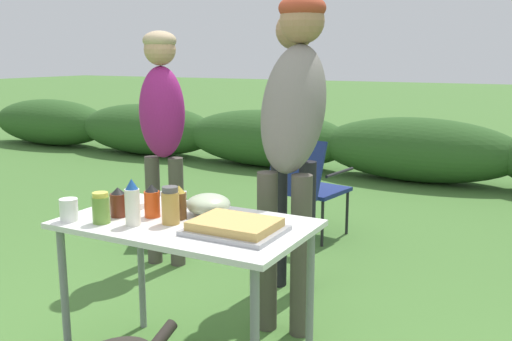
{
  "coord_description": "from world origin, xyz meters",
  "views": [
    {
      "loc": [
        1.41,
        -2.0,
        1.46
      ],
      "look_at": [
        0.09,
        0.5,
        0.89
      ],
      "focal_mm": 40.0,
      "sensor_mm": 36.0,
      "label": 1
    }
  ],
  "objects": [
    {
      "name": "shrub_hedge",
      "position": [
        0.0,
        4.72,
        0.38
      ],
      "size": [
        14.4,
        0.9,
        0.75
      ],
      "color": "#2D5623",
      "rests_on": "ground"
    },
    {
      "name": "folding_table",
      "position": [
        0.0,
        0.0,
        0.66
      ],
      "size": [
        1.1,
        0.64,
        0.74
      ],
      "color": "silver",
      "rests_on": "ground"
    },
    {
      "name": "food_tray",
      "position": [
        0.28,
        -0.04,
        0.77
      ],
      "size": [
        0.38,
        0.3,
        0.06
      ],
      "color": "#9E9EA3",
      "rests_on": "folding_table"
    },
    {
      "name": "plate_stack",
      "position": [
        -0.41,
        0.09,
        0.76
      ],
      "size": [
        0.23,
        0.23,
        0.03
      ],
      "primitive_type": "cylinder",
      "color": "white",
      "rests_on": "folding_table"
    },
    {
      "name": "mixing_bowl",
      "position": [
        0.02,
        0.15,
        0.79
      ],
      "size": [
        0.21,
        0.21,
        0.1
      ],
      "primitive_type": "ellipsoid",
      "color": "#ADBC99",
      "rests_on": "folding_table"
    },
    {
      "name": "paper_cup_stack",
      "position": [
        -0.46,
        -0.23,
        0.79
      ],
      "size": [
        0.08,
        0.08,
        0.1
      ],
      "primitive_type": "cylinder",
      "color": "white",
      "rests_on": "folding_table"
    },
    {
      "name": "spice_jar",
      "position": [
        -0.04,
        -0.06,
        0.82
      ],
      "size": [
        0.08,
        0.08,
        0.17
      ],
      "color": "#B2893D",
      "rests_on": "folding_table"
    },
    {
      "name": "beer_bottle",
      "position": [
        -0.05,
        0.02,
        0.81
      ],
      "size": [
        0.06,
        0.06,
        0.15
      ],
      "color": "brown",
      "rests_on": "folding_table"
    },
    {
      "name": "relish_jar",
      "position": [
        -0.32,
        -0.19,
        0.81
      ],
      "size": [
        0.08,
        0.08,
        0.14
      ],
      "color": "olive",
      "rests_on": "folding_table"
    },
    {
      "name": "bbq_sauce_bottle",
      "position": [
        -0.32,
        -0.08,
        0.8
      ],
      "size": [
        0.08,
        0.08,
        0.14
      ],
      "color": "#562314",
      "rests_on": "folding_table"
    },
    {
      "name": "mayo_bottle",
      "position": [
        -0.17,
        -0.15,
        0.84
      ],
      "size": [
        0.06,
        0.06,
        0.21
      ],
      "color": "silver",
      "rests_on": "folding_table"
    },
    {
      "name": "hot_sauce_bottle",
      "position": [
        -0.18,
        -0.01,
        0.81
      ],
      "size": [
        0.07,
        0.07,
        0.15
      ],
      "color": "#CC4214",
      "rests_on": "folding_table"
    },
    {
      "name": "standing_person_in_gray_fleece",
      "position": [
        0.19,
        0.72,
        1.15
      ],
      "size": [
        0.39,
        0.53,
        1.78
      ],
      "rotation": [
        0.0,
        0.0,
        0.11
      ],
      "color": "#4C473D",
      "rests_on": "ground"
    },
    {
      "name": "standing_person_in_red_jacket",
      "position": [
        0.0,
        1.16,
        1.06
      ],
      "size": [
        0.37,
        0.29,
        1.72
      ],
      "rotation": [
        0.0,
        0.0,
        0.14
      ],
      "color": "black",
      "rests_on": "ground"
    },
    {
      "name": "standing_person_in_dark_puffer",
      "position": [
        -0.97,
        1.12,
        1.03
      ],
      "size": [
        0.37,
        0.3,
        1.62
      ],
      "rotation": [
        0.0,
        0.0,
        0.23
      ],
      "color": "#4C473D",
      "rests_on": "ground"
    },
    {
      "name": "camp_chair_near_hedge",
      "position": [
        -0.3,
        2.11,
        0.47
      ],
      "size": [
        0.56,
        0.66,
        0.83
      ],
      "rotation": [
        0.0,
        0.0,
        -0.16
      ],
      "color": "navy",
      "rests_on": "ground"
    },
    {
      "name": "cooler_box",
      "position": [
        -1.32,
        1.58,
        0.17
      ],
      "size": [
        0.52,
        0.58,
        0.34
      ],
      "rotation": [
        0.0,
        0.0,
        5.23
      ],
      "color": "#286B3D",
      "rests_on": "ground"
    }
  ]
}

